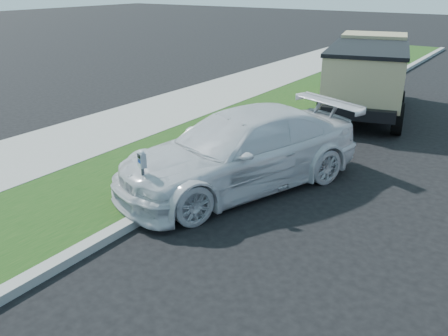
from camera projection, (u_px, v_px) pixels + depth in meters
The scene contains 5 objects.
ground at pixel (263, 268), 7.26m from camera, with size 120.00×120.00×0.00m, color black.
streetside at pixel (107, 155), 11.66m from camera, with size 6.12×50.00×0.15m.
parking_meter at pixel (142, 168), 8.38m from camera, with size 0.20×0.16×1.22m.
white_wagon at pixel (244, 149), 9.90m from camera, with size 2.22×5.47×1.59m, color silver.
dump_truck at pixel (368, 71), 15.39m from camera, with size 3.60×6.28×2.32m.
Camera 1 is at (2.96, -5.45, 4.12)m, focal length 38.00 mm.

